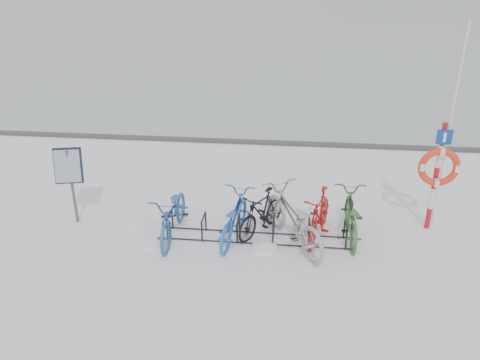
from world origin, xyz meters
TOP-DOWN VIEW (x-y plane):
  - ground at (0.00, 0.00)m, footprint 900.00×900.00m
  - quay_edge at (0.00, 5.90)m, footprint 400.00×0.25m
  - bike_rack at (0.00, 0.00)m, footprint 4.00×0.48m
  - info_board at (-3.97, 0.26)m, footprint 0.61×0.34m
  - lifebuoy_station at (3.63, 0.81)m, footprint 0.82×0.23m
  - bike_0 at (-1.69, -0.04)m, footprint 0.73×2.03m
  - bike_1 at (-0.46, 0.04)m, footprint 0.93×1.95m
  - bike_2 at (0.09, 0.32)m, footprint 1.20×1.60m
  - bike_3 at (0.74, -0.08)m, footprint 1.79×2.34m
  - bike_4 at (1.27, 0.24)m, footprint 0.93×1.80m
  - bike_5 at (1.92, 0.35)m, footprint 0.67×1.89m
  - snow_drifts at (-0.63, -0.02)m, footprint 4.22×1.73m

SIDE VIEW (x-z plane):
  - ground at x=0.00m, z-range 0.00..0.00m
  - snow_drifts at x=-0.63m, z-range -0.10..0.10m
  - quay_edge at x=0.00m, z-range 0.00..0.10m
  - bike_rack at x=0.00m, z-range -0.05..0.41m
  - bike_2 at x=0.09m, z-range 0.00..0.96m
  - bike_1 at x=-0.46m, z-range 0.00..0.98m
  - bike_5 at x=1.92m, z-range 0.00..0.99m
  - bike_4 at x=1.27m, z-range 0.00..1.04m
  - bike_0 at x=-1.69m, z-range 0.00..1.06m
  - bike_3 at x=0.74m, z-range 0.00..1.18m
  - info_board at x=-3.97m, z-range 0.38..2.10m
  - lifebuoy_station at x=3.63m, z-range -0.70..3.56m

